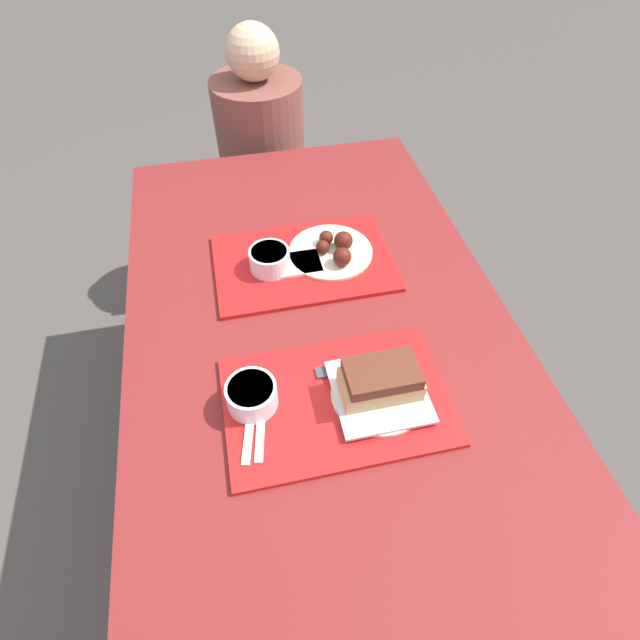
% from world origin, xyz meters
% --- Properties ---
extents(ground_plane, '(12.00, 12.00, 0.00)m').
position_xyz_m(ground_plane, '(0.00, 0.00, 0.00)').
color(ground_plane, '#4C4742').
extents(picnic_table, '(0.90, 1.55, 0.76)m').
position_xyz_m(picnic_table, '(0.00, 0.00, 0.67)').
color(picnic_table, maroon).
rests_on(picnic_table, ground_plane).
extents(picnic_bench_far, '(0.85, 0.28, 0.44)m').
position_xyz_m(picnic_bench_far, '(0.00, 1.00, 0.37)').
color(picnic_bench_far, maroon).
rests_on(picnic_bench_far, ground_plane).
extents(tray_near, '(0.46, 0.31, 0.01)m').
position_xyz_m(tray_near, '(-0.01, -0.22, 0.77)').
color(tray_near, red).
rests_on(tray_near, picnic_table).
extents(tray_far, '(0.46, 0.31, 0.01)m').
position_xyz_m(tray_far, '(0.00, 0.20, 0.77)').
color(tray_far, red).
rests_on(tray_far, picnic_table).
extents(bowl_coleslaw_near, '(0.10, 0.10, 0.06)m').
position_xyz_m(bowl_coleslaw_near, '(-0.18, -0.20, 0.81)').
color(bowl_coleslaw_near, silver).
rests_on(bowl_coleslaw_near, tray_near).
extents(brisket_sandwich_plate, '(0.20, 0.20, 0.09)m').
position_xyz_m(brisket_sandwich_plate, '(0.07, -0.23, 0.81)').
color(brisket_sandwich_plate, beige).
rests_on(brisket_sandwich_plate, tray_near).
extents(plastic_fork_near, '(0.05, 0.17, 0.00)m').
position_xyz_m(plastic_fork_near, '(-0.19, -0.25, 0.78)').
color(plastic_fork_near, white).
rests_on(plastic_fork_near, tray_near).
extents(plastic_knife_near, '(0.05, 0.17, 0.00)m').
position_xyz_m(plastic_knife_near, '(-0.17, -0.25, 0.78)').
color(plastic_knife_near, white).
rests_on(plastic_knife_near, tray_near).
extents(condiment_packet, '(0.04, 0.03, 0.01)m').
position_xyz_m(condiment_packet, '(-0.02, -0.15, 0.78)').
color(condiment_packet, '#3F3F47').
rests_on(condiment_packet, tray_near).
extents(bowl_coleslaw_far, '(0.10, 0.10, 0.06)m').
position_xyz_m(bowl_coleslaw_far, '(-0.09, 0.20, 0.81)').
color(bowl_coleslaw_far, silver).
rests_on(bowl_coleslaw_far, tray_far).
extents(wings_plate_far, '(0.22, 0.22, 0.06)m').
position_xyz_m(wings_plate_far, '(0.08, 0.21, 0.79)').
color(wings_plate_far, beige).
rests_on(wings_plate_far, tray_far).
extents(napkin_far, '(0.13, 0.09, 0.01)m').
position_xyz_m(napkin_far, '(-0.02, 0.19, 0.78)').
color(napkin_far, white).
rests_on(napkin_far, tray_far).
extents(person_seated_across, '(0.32, 0.32, 0.65)m').
position_xyz_m(person_seated_across, '(-0.01, 1.00, 0.71)').
color(person_seated_across, brown).
rests_on(person_seated_across, picnic_bench_far).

